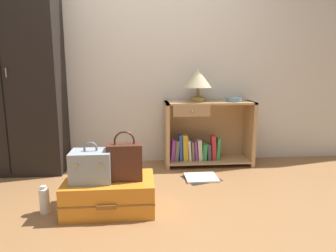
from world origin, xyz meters
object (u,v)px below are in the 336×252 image
at_px(wardrobe, 11,72).
at_px(bowl, 234,99).
at_px(suitcase_large, 110,194).
at_px(table_lamp, 198,79).
at_px(bottle, 44,201).
at_px(bookshelf, 205,135).
at_px(handbag, 125,161).
at_px(train_case, 91,166).
at_px(open_book_on_floor, 201,178).

relative_size(wardrobe, bowl, 11.44).
height_order(wardrobe, suitcase_large, wardrobe).
bearing_deg(table_lamp, bottle, -141.65).
xyz_separation_m(bookshelf, handbag, (-0.85, -1.08, 0.05)).
bearing_deg(bookshelf, bowl, -6.78).
height_order(bookshelf, handbag, bookshelf).
bearing_deg(table_lamp, suitcase_large, -129.97).
xyz_separation_m(bowl, bottle, (-1.78, -1.06, -0.65)).
bearing_deg(train_case, bookshelf, 45.04).
distance_m(bookshelf, handbag, 1.37).
height_order(handbag, open_book_on_floor, handbag).
distance_m(table_lamp, bowl, 0.46).
height_order(suitcase_large, open_book_on_floor, suitcase_large).
height_order(table_lamp, handbag, table_lamp).
relative_size(bookshelf, bowl, 5.42).
bearing_deg(train_case, bottle, 178.99).
bearing_deg(train_case, suitcase_large, 16.49).
xyz_separation_m(train_case, bottle, (-0.36, 0.01, -0.27)).
bearing_deg(table_lamp, train_case, -132.76).
bearing_deg(open_book_on_floor, suitcase_large, -144.76).
bearing_deg(bookshelf, wardrobe, -178.37).
xyz_separation_m(wardrobe, open_book_on_floor, (1.91, -0.41, -1.05)).
height_order(bowl, suitcase_large, bowl).
height_order(handbag, bottle, handbag).
bearing_deg(handbag, wardrobe, 139.43).
xyz_separation_m(bowl, suitcase_large, (-1.29, -1.03, -0.63)).
height_order(bookshelf, bottle, bookshelf).
xyz_separation_m(suitcase_large, handbag, (0.12, -0.02, 0.27)).
bearing_deg(wardrobe, table_lamp, 1.46).
bearing_deg(bowl, suitcase_large, -141.47).
bearing_deg(open_book_on_floor, bottle, -154.79).
distance_m(bowl, train_case, 1.81).
bearing_deg(table_lamp, wardrobe, -178.54).
bearing_deg(open_book_on_floor, bookshelf, 74.63).
distance_m(wardrobe, suitcase_large, 1.74).
distance_m(bookshelf, bowl, 0.52).
relative_size(wardrobe, table_lamp, 5.65).
xyz_separation_m(wardrobe, bookshelf, (2.04, 0.06, -0.71)).
relative_size(table_lamp, handbag, 0.99).
height_order(suitcase_large, bottle, suitcase_large).
relative_size(bookshelf, train_case, 3.27).
bearing_deg(wardrobe, open_book_on_floor, -12.05).
distance_m(wardrobe, bookshelf, 2.16).
relative_size(bookshelf, open_book_on_floor, 2.45).
distance_m(wardrobe, open_book_on_floor, 2.22).
xyz_separation_m(table_lamp, handbag, (-0.76, -1.07, -0.59)).
bearing_deg(bowl, table_lamp, 175.86).
bearing_deg(train_case, handbag, 5.01).
xyz_separation_m(bookshelf, train_case, (-1.10, -1.10, 0.02)).
height_order(bookshelf, suitcase_large, bookshelf).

